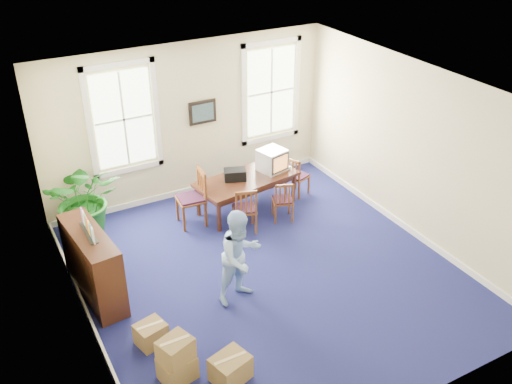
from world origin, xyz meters
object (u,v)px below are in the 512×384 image
chair_near_left (244,208)px  credenza (92,263)px  conference_table (247,193)px  potted_plant (85,199)px  man (240,256)px  cardboard_boxes (186,349)px  crt_tv (272,160)px

chair_near_left → credenza: size_ratio=0.59×
chair_near_left → credenza: credenza is taller
conference_table → credenza: credenza is taller
conference_table → chair_near_left: chair_near_left is taller
potted_plant → chair_near_left: bearing=-26.3°
man → cardboard_boxes: size_ratio=1.28×
crt_tv → cardboard_boxes: crt_tv is taller
chair_near_left → crt_tv: bearing=-126.3°
chair_near_left → conference_table: bearing=-103.3°
man → cardboard_boxes: man is taller
chair_near_left → man: bearing=78.2°
credenza → cardboard_boxes: (0.66, -2.16, -0.28)m
potted_plant → conference_table: bearing=-11.2°
man → credenza: (-2.00, 1.16, -0.16)m
cardboard_boxes → potted_plant: bearing=94.3°
crt_tv → chair_near_left: crt_tv is taller
chair_near_left → potted_plant: potted_plant is taller
crt_tv → credenza: bearing=-176.2°
cardboard_boxes → conference_table: bearing=51.3°
crt_tv → conference_table: bearing=170.2°
crt_tv → potted_plant: (-3.62, 0.55, -0.17)m
potted_plant → cardboard_boxes: size_ratio=1.21×
conference_table → cardboard_boxes: bearing=-137.2°
credenza → potted_plant: size_ratio=1.07×
credenza → potted_plant: potted_plant is taller
conference_table → potted_plant: (-3.02, 0.60, 0.40)m
conference_table → crt_tv: 0.83m
crt_tv → credenza: credenza is taller
crt_tv → man: (-1.98, -2.45, -0.13)m
potted_plant → credenza: bearing=-101.2°
chair_near_left → cardboard_boxes: (-2.31, -2.71, -0.12)m
chair_near_left → man: man is taller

